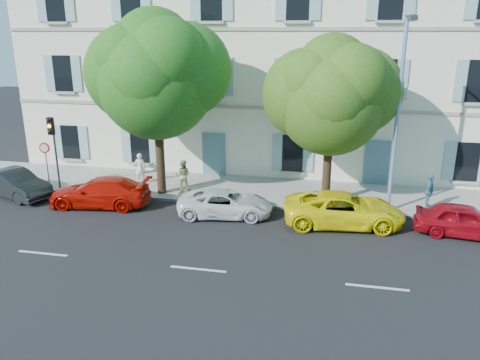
% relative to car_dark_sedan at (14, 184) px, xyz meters
% --- Properties ---
extents(ground, '(90.00, 90.00, 0.00)m').
position_rel_car_dark_sedan_xyz_m(ground, '(11.02, -1.35, -0.69)').
color(ground, black).
extents(sidewalk, '(36.00, 4.50, 0.15)m').
position_rel_car_dark_sedan_xyz_m(sidewalk, '(11.02, 3.10, -0.61)').
color(sidewalk, '#A09E96').
rests_on(sidewalk, ground).
extents(kerb, '(36.00, 0.16, 0.16)m').
position_rel_car_dark_sedan_xyz_m(kerb, '(11.02, 0.93, -0.61)').
color(kerb, '#9E998E').
rests_on(kerb, ground).
extents(building, '(28.00, 7.00, 12.00)m').
position_rel_car_dark_sedan_xyz_m(building, '(11.02, 8.85, 5.31)').
color(building, white).
rests_on(building, ground).
extents(car_dark_sedan, '(4.41, 2.76, 1.37)m').
position_rel_car_dark_sedan_xyz_m(car_dark_sedan, '(0.00, 0.00, 0.00)').
color(car_dark_sedan, black).
rests_on(car_dark_sedan, ground).
extents(car_red_coupe, '(4.89, 2.42, 1.37)m').
position_rel_car_dark_sedan_xyz_m(car_red_coupe, '(4.75, -0.31, -0.00)').
color(car_red_coupe, '#B81005').
rests_on(car_red_coupe, ground).
extents(car_white_coupe, '(4.42, 2.50, 1.17)m').
position_rel_car_dark_sedan_xyz_m(car_white_coupe, '(10.81, -0.33, -0.10)').
color(car_white_coupe, white).
rests_on(car_white_coupe, ground).
extents(car_yellow_supercar, '(5.27, 2.89, 1.40)m').
position_rel_car_dark_sedan_xyz_m(car_yellow_supercar, '(15.96, -0.32, 0.01)').
color(car_yellow_supercar, '#FFED0A').
rests_on(car_yellow_supercar, ground).
extents(car_red_hatchback, '(4.03, 2.06, 1.31)m').
position_rel_car_dark_sedan_xyz_m(car_red_hatchback, '(20.71, -0.49, -0.03)').
color(car_red_hatchback, maroon).
rests_on(car_red_hatchback, ground).
extents(tree_left, '(5.52, 5.52, 8.55)m').
position_rel_car_dark_sedan_xyz_m(tree_left, '(7.05, 1.68, 4.97)').
color(tree_left, '#3A2819').
rests_on(tree_left, sidewalk).
extents(tree_right, '(4.82, 4.82, 7.42)m').
position_rel_car_dark_sedan_xyz_m(tree_right, '(15.14, 1.83, 4.22)').
color(tree_right, '#3A2819').
rests_on(tree_right, sidewalk).
extents(traffic_light, '(0.31, 0.42, 3.70)m').
position_rel_car_dark_sedan_xyz_m(traffic_light, '(1.60, 1.23, 2.14)').
color(traffic_light, '#383A3D').
rests_on(traffic_light, sidewalk).
extents(road_sign, '(0.54, 0.12, 2.36)m').
position_rel_car_dark_sedan_xyz_m(road_sign, '(1.00, 1.34, 1.17)').
color(road_sign, '#383A3D').
rests_on(road_sign, sidewalk).
extents(street_lamp, '(0.34, 1.80, 8.41)m').
position_rel_car_dark_sedan_xyz_m(street_lamp, '(17.95, 1.25, 4.23)').
color(street_lamp, '#7293BF').
rests_on(street_lamp, sidewalk).
extents(pedestrian_a, '(0.67, 0.52, 1.63)m').
position_rel_car_dark_sedan_xyz_m(pedestrian_a, '(5.39, 2.96, 0.28)').
color(pedestrian_a, white).
rests_on(pedestrian_a, sidewalk).
extents(pedestrian_b, '(0.82, 0.66, 1.59)m').
position_rel_car_dark_sedan_xyz_m(pedestrian_b, '(7.99, 2.28, 0.26)').
color(pedestrian_b, tan).
rests_on(pedestrian_b, sidewalk).
extents(pedestrian_c, '(0.65, 1.03, 1.63)m').
position_rel_car_dark_sedan_xyz_m(pedestrian_c, '(19.75, 2.10, 0.28)').
color(pedestrian_c, teal).
rests_on(pedestrian_c, sidewalk).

